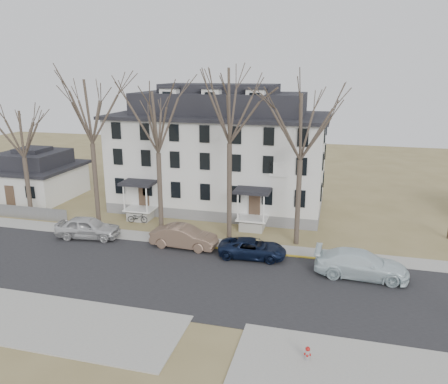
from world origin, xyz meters
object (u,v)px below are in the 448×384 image
(boarding_house, at_px, (220,153))
(fire_hydrant, at_px, (307,354))
(tree_far_left, at_px, (89,107))
(car_tan, at_px, (184,237))
(tree_center, at_px, (230,101))
(bicycle_left, at_px, (138,218))
(car_silver, at_px, (88,228))
(car_navy, at_px, (252,249))
(tree_mid_left, at_px, (157,118))
(tree_mid_right, at_px, (302,122))
(car_white, at_px, (361,265))
(small_house, at_px, (36,177))
(tree_bungalow, at_px, (21,131))

(boarding_house, height_order, fire_hydrant, boarding_house)
(tree_far_left, distance_m, car_tan, 13.53)
(tree_center, xyz_separation_m, bicycle_left, (-8.80, 1.19, -10.61))
(car_silver, distance_m, car_navy, 13.76)
(car_navy, relative_size, fire_hydrant, 6.27)
(tree_mid_left, xyz_separation_m, tree_center, (6.00, 0.00, 1.48))
(bicycle_left, xyz_separation_m, fire_hydrant, (16.24, -15.78, -0.08))
(tree_center, xyz_separation_m, tree_mid_right, (5.50, 0.00, -1.48))
(tree_center, distance_m, car_white, 15.21)
(car_silver, relative_size, bicycle_left, 2.86)
(small_house, height_order, car_tan, small_house)
(car_tan, height_order, car_navy, car_tan)
(small_house, height_order, tree_bungalow, tree_bungalow)
(car_tan, bearing_deg, car_silver, 93.25)
(tree_center, bearing_deg, car_silver, -164.15)
(fire_hydrant, bearing_deg, tree_far_left, 143.12)
(tree_mid_left, relative_size, fire_hydrant, 16.16)
(car_navy, xyz_separation_m, car_white, (7.57, -1.22, 0.19))
(boarding_house, distance_m, car_white, 19.03)
(boarding_house, xyz_separation_m, car_tan, (0.14, -11.19, -4.53))
(small_house, distance_m, car_white, 35.01)
(tree_mid_left, xyz_separation_m, car_silver, (-5.11, -3.15, -8.72))
(tree_mid_right, distance_m, car_navy, 10.01)
(boarding_house, bearing_deg, tree_mid_right, -43.81)
(tree_mid_left, distance_m, bicycle_left, 9.62)
(fire_hydrant, bearing_deg, car_tan, 131.71)
(car_tan, xyz_separation_m, fire_hydrant, (10.29, -11.55, -0.45))
(tree_mid_right, bearing_deg, boarding_house, 136.19)
(small_house, xyz_separation_m, bicycle_left, (14.20, -5.00, -1.77))
(tree_bungalow, xyz_separation_m, fire_hydrant, (26.44, -14.58, -7.72))
(tree_mid_right, bearing_deg, tree_mid_left, 180.00)
(tree_mid_right, height_order, tree_bungalow, tree_mid_right)
(tree_center, relative_size, fire_hydrant, 18.64)
(tree_mid_left, distance_m, tree_bungalow, 13.08)
(tree_center, distance_m, car_navy, 11.30)
(tree_mid_left, height_order, car_tan, tree_mid_left)
(tree_mid_left, bearing_deg, tree_far_left, 180.00)
(tree_bungalow, bearing_deg, bicycle_left, 6.67)
(car_tan, distance_m, fire_hydrant, 15.48)
(small_house, xyz_separation_m, tree_far_left, (11.00, -6.20, 8.09))
(tree_mid_left, xyz_separation_m, fire_hydrant, (13.44, -14.58, -9.20))
(small_house, relative_size, tree_mid_right, 0.68)
(tree_center, relative_size, tree_bungalow, 1.36)
(tree_far_left, relative_size, car_white, 2.26)
(tree_bungalow, xyz_separation_m, car_silver, (7.89, -3.15, -7.23))
(tree_mid_left, relative_size, car_white, 2.10)
(car_tan, bearing_deg, tree_center, -40.87)
(fire_hydrant, bearing_deg, tree_mid_right, 97.57)
(tree_bungalow, relative_size, fire_hydrant, 13.67)
(car_tan, relative_size, bicycle_left, 2.84)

